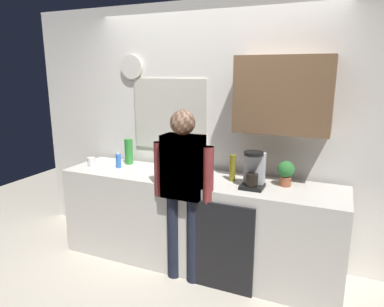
{
  "coord_description": "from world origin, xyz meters",
  "views": [
    {
      "loc": [
        1.24,
        -2.65,
        1.92
      ],
      "look_at": [
        -0.02,
        0.25,
        1.16
      ],
      "focal_mm": 32.35,
      "sensor_mm": 36.0,
      "label": 1
    }
  ],
  "objects_px": {
    "person_at_sink": "(183,183)",
    "mixing_bowl": "(180,174)",
    "bottle_amber_beer": "(256,169)",
    "bottle_clear_soda": "(129,151)",
    "cup_white_mug": "(91,162)",
    "person_guest": "(183,183)",
    "bottle_olive_oil": "(232,168)",
    "coffee_maker": "(254,171)",
    "dish_soap": "(118,160)",
    "potted_plant": "(286,172)"
  },
  "relations": [
    {
      "from": "person_at_sink",
      "to": "mixing_bowl",
      "type": "bearing_deg",
      "value": 123.47
    },
    {
      "from": "dish_soap",
      "to": "potted_plant",
      "type": "bearing_deg",
      "value": 2.94
    },
    {
      "from": "cup_white_mug",
      "to": "potted_plant",
      "type": "relative_size",
      "value": 0.41
    },
    {
      "from": "bottle_olive_oil",
      "to": "person_at_sink",
      "type": "relative_size",
      "value": 0.16
    },
    {
      "from": "bottle_olive_oil",
      "to": "potted_plant",
      "type": "bearing_deg",
      "value": 5.3
    },
    {
      "from": "coffee_maker",
      "to": "bottle_amber_beer",
      "type": "height_order",
      "value": "coffee_maker"
    },
    {
      "from": "bottle_clear_soda",
      "to": "cup_white_mug",
      "type": "xyz_separation_m",
      "value": [
        -0.32,
        -0.25,
        -0.09
      ]
    },
    {
      "from": "bottle_clear_soda",
      "to": "dish_soap",
      "type": "xyz_separation_m",
      "value": [
        -0.01,
        -0.18,
        -0.06
      ]
    },
    {
      "from": "bottle_olive_oil",
      "to": "cup_white_mug",
      "type": "height_order",
      "value": "bottle_olive_oil"
    },
    {
      "from": "potted_plant",
      "to": "cup_white_mug",
      "type": "bearing_deg",
      "value": -175.54
    },
    {
      "from": "coffee_maker",
      "to": "mixing_bowl",
      "type": "xyz_separation_m",
      "value": [
        -0.71,
        -0.02,
        -0.11
      ]
    },
    {
      "from": "bottle_amber_beer",
      "to": "bottle_clear_soda",
      "type": "xyz_separation_m",
      "value": [
        -1.44,
        0.04,
        0.02
      ]
    },
    {
      "from": "person_at_sink",
      "to": "dish_soap",
      "type": "bearing_deg",
      "value": 163.14
    },
    {
      "from": "bottle_olive_oil",
      "to": "person_at_sink",
      "type": "height_order",
      "value": "person_at_sink"
    },
    {
      "from": "bottle_clear_soda",
      "to": "potted_plant",
      "type": "distance_m",
      "value": 1.72
    },
    {
      "from": "coffee_maker",
      "to": "cup_white_mug",
      "type": "relative_size",
      "value": 3.47
    },
    {
      "from": "cup_white_mug",
      "to": "bottle_clear_soda",
      "type": "bearing_deg",
      "value": 38.04
    },
    {
      "from": "cup_white_mug",
      "to": "person_guest",
      "type": "xyz_separation_m",
      "value": [
        1.21,
        -0.24,
        -0.01
      ]
    },
    {
      "from": "bottle_olive_oil",
      "to": "person_guest",
      "type": "xyz_separation_m",
      "value": [
        -0.35,
        -0.35,
        -0.09
      ]
    },
    {
      "from": "mixing_bowl",
      "to": "person_at_sink",
      "type": "bearing_deg",
      "value": -58.41
    },
    {
      "from": "bottle_clear_soda",
      "to": "mixing_bowl",
      "type": "height_order",
      "value": "bottle_clear_soda"
    },
    {
      "from": "bottle_clear_soda",
      "to": "bottle_olive_oil",
      "type": "height_order",
      "value": "bottle_clear_soda"
    },
    {
      "from": "potted_plant",
      "to": "person_at_sink",
      "type": "height_order",
      "value": "person_at_sink"
    },
    {
      "from": "dish_soap",
      "to": "bottle_olive_oil",
      "type": "bearing_deg",
      "value": 2.02
    },
    {
      "from": "potted_plant",
      "to": "dish_soap",
      "type": "relative_size",
      "value": 1.28
    },
    {
      "from": "dish_soap",
      "to": "person_at_sink",
      "type": "relative_size",
      "value": 0.11
    },
    {
      "from": "mixing_bowl",
      "to": "potted_plant",
      "type": "xyz_separation_m",
      "value": [
        0.97,
        0.17,
        0.09
      ]
    },
    {
      "from": "bottle_olive_oil",
      "to": "cup_white_mug",
      "type": "relative_size",
      "value": 2.63
    },
    {
      "from": "bottle_clear_soda",
      "to": "cup_white_mug",
      "type": "distance_m",
      "value": 0.42
    },
    {
      "from": "bottle_amber_beer",
      "to": "potted_plant",
      "type": "distance_m",
      "value": 0.28
    },
    {
      "from": "bottle_amber_beer",
      "to": "person_at_sink",
      "type": "bearing_deg",
      "value": -141.12
    },
    {
      "from": "cup_white_mug",
      "to": "dish_soap",
      "type": "height_order",
      "value": "dish_soap"
    },
    {
      "from": "cup_white_mug",
      "to": "mixing_bowl",
      "type": "height_order",
      "value": "cup_white_mug"
    },
    {
      "from": "mixing_bowl",
      "to": "person_guest",
      "type": "xyz_separation_m",
      "value": [
        0.14,
        -0.23,
        -0.0
      ]
    },
    {
      "from": "bottle_clear_soda",
      "to": "person_guest",
      "type": "relative_size",
      "value": 0.17
    },
    {
      "from": "bottle_olive_oil",
      "to": "dish_soap",
      "type": "height_order",
      "value": "bottle_olive_oil"
    },
    {
      "from": "dish_soap",
      "to": "person_guest",
      "type": "bearing_deg",
      "value": -18.75
    },
    {
      "from": "bottle_olive_oil",
      "to": "mixing_bowl",
      "type": "relative_size",
      "value": 1.14
    },
    {
      "from": "bottle_amber_beer",
      "to": "bottle_clear_soda",
      "type": "bearing_deg",
      "value": 178.31
    },
    {
      "from": "coffee_maker",
      "to": "person_guest",
      "type": "bearing_deg",
      "value": -156.92
    },
    {
      "from": "coffee_maker",
      "to": "mixing_bowl",
      "type": "bearing_deg",
      "value": -178.54
    },
    {
      "from": "person_guest",
      "to": "bottle_olive_oil",
      "type": "bearing_deg",
      "value": -151.21
    },
    {
      "from": "person_at_sink",
      "to": "potted_plant",
      "type": "bearing_deg",
      "value": 27.36
    },
    {
      "from": "bottle_clear_soda",
      "to": "person_at_sink",
      "type": "bearing_deg",
      "value": -28.68
    },
    {
      "from": "bottle_olive_oil",
      "to": "person_at_sink",
      "type": "xyz_separation_m",
      "value": [
        -0.35,
        -0.35,
        -0.09
      ]
    },
    {
      "from": "bottle_amber_beer",
      "to": "cup_white_mug",
      "type": "height_order",
      "value": "bottle_amber_beer"
    },
    {
      "from": "bottle_amber_beer",
      "to": "person_guest",
      "type": "xyz_separation_m",
      "value": [
        -0.55,
        -0.44,
        -0.08
      ]
    },
    {
      "from": "bottle_amber_beer",
      "to": "potted_plant",
      "type": "xyz_separation_m",
      "value": [
        0.28,
        -0.05,
        0.02
      ]
    },
    {
      "from": "person_at_sink",
      "to": "person_guest",
      "type": "distance_m",
      "value": 0.0
    },
    {
      "from": "coffee_maker",
      "to": "mixing_bowl",
      "type": "distance_m",
      "value": 0.72
    }
  ]
}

